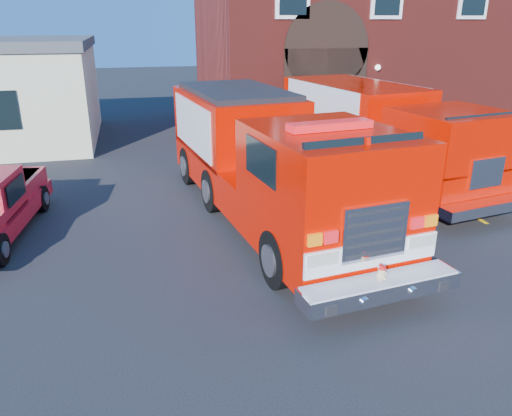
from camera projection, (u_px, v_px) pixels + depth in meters
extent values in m
plane|color=black|center=(244.00, 241.00, 12.19)|extent=(100.00, 100.00, 0.00)
cube|color=yellow|center=(453.00, 205.00, 14.57)|extent=(0.12, 3.00, 0.01)
cube|color=yellow|center=(401.00, 176.00, 17.30)|extent=(0.12, 3.00, 0.01)
cube|color=yellow|center=(363.00, 154.00, 20.02)|extent=(0.12, 3.00, 0.01)
cube|color=maroon|center=(354.00, 42.00, 25.53)|extent=(15.00, 10.00, 8.00)
cube|color=black|center=(324.00, 98.00, 20.89)|extent=(3.60, 0.12, 4.00)
cylinder|color=black|center=(327.00, 48.00, 20.18)|extent=(3.60, 0.12, 3.60)
cube|color=black|center=(1.00, 110.00, 18.04)|extent=(1.20, 0.10, 1.40)
cylinder|color=black|center=(278.00, 259.00, 9.93)|extent=(0.52, 1.24, 1.20)
cylinder|color=black|center=(380.00, 241.00, 10.73)|extent=(0.52, 1.24, 1.20)
cube|color=#CC0D00|center=(268.00, 186.00, 13.26)|extent=(3.90, 10.06, 0.98)
cube|color=#CC0D00|center=(236.00, 122.00, 15.00)|extent=(3.29, 5.09, 1.74)
cube|color=#CC0D00|center=(328.00, 170.00, 10.04)|extent=(3.13, 3.79, 1.63)
cube|color=black|center=(367.00, 166.00, 8.70)|extent=(2.39, 0.38, 1.02)
cube|color=red|center=(330.00, 125.00, 9.72)|extent=(1.77, 0.58, 0.15)
cube|color=white|center=(372.00, 255.00, 8.89)|extent=(2.71, 0.40, 0.48)
cube|color=silver|center=(375.00, 232.00, 8.72)|extent=(1.30, 0.22, 1.02)
cube|color=silver|center=(380.00, 288.00, 8.80)|extent=(3.10, 0.97, 0.30)
cube|color=#B7B7BF|center=(192.00, 126.00, 14.54)|extent=(0.52, 3.89, 1.42)
cube|color=#B7B7BF|center=(278.00, 119.00, 15.46)|extent=(0.52, 3.89, 1.42)
sphere|color=beige|center=(381.00, 276.00, 8.71)|extent=(0.19, 0.19, 0.17)
sphere|color=beige|center=(382.00, 269.00, 8.66)|extent=(0.15, 0.15, 0.14)
sphere|color=beige|center=(379.00, 267.00, 8.64)|extent=(0.06, 0.06, 0.05)
sphere|color=beige|center=(384.00, 266.00, 8.68)|extent=(0.06, 0.06, 0.05)
ellipsoid|color=red|center=(382.00, 267.00, 8.66)|extent=(0.16, 0.16, 0.08)
cylinder|color=red|center=(382.00, 268.00, 8.65)|extent=(0.18, 0.18, 0.01)
cube|color=#AA1321|center=(6.00, 185.00, 13.52)|extent=(1.89, 2.09, 0.50)
cylinder|color=black|center=(410.00, 194.00, 13.63)|extent=(0.58, 1.25, 1.21)
cylinder|color=black|center=(476.00, 183.00, 14.54)|extent=(0.58, 1.25, 1.21)
cube|color=#CC0D00|center=(379.00, 152.00, 16.61)|extent=(4.16, 9.11, 0.99)
cube|color=#CC0D00|center=(353.00, 107.00, 17.57)|extent=(3.62, 5.87, 1.65)
cube|color=#CC0D00|center=(451.00, 137.00, 13.56)|extent=(3.14, 3.05, 1.43)
cube|color=#B7B7BF|center=(319.00, 113.00, 17.09)|extent=(0.81, 4.55, 1.87)
cube|color=#B7B7BF|center=(385.00, 107.00, 18.13)|extent=(0.81, 4.55, 1.87)
cube|color=silver|center=(489.00, 206.00, 12.72)|extent=(3.00, 0.98, 0.27)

